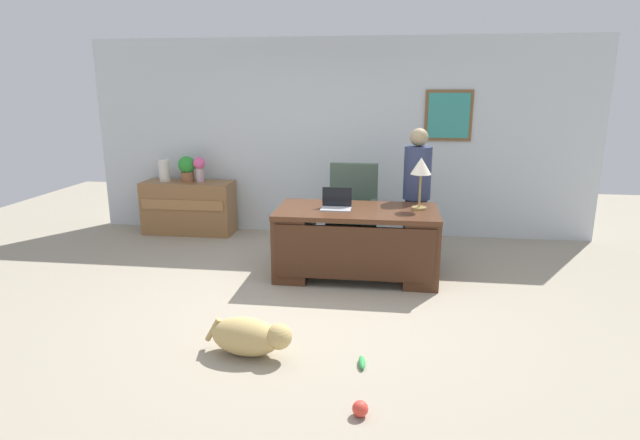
{
  "coord_description": "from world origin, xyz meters",
  "views": [
    {
      "loc": [
        0.71,
        -4.66,
        2.02
      ],
      "look_at": [
        0.05,
        0.3,
        0.75
      ],
      "focal_mm": 29.03,
      "sensor_mm": 36.0,
      "label": 1
    }
  ],
  "objects_px": {
    "desk_lamp": "(421,169)",
    "dog_lying": "(250,336)",
    "desk": "(356,241)",
    "laptop": "(336,204)",
    "vase_empty": "(164,170)",
    "armchair": "(353,214)",
    "person_standing": "(416,194)",
    "dog_toy_bone": "(362,362)",
    "vase_with_flowers": "(199,167)",
    "credenza": "(189,207)",
    "dog_toy_ball": "(360,409)",
    "potted_plant": "(187,168)"
  },
  "relations": [
    {
      "from": "desk",
      "to": "vase_with_flowers",
      "type": "xyz_separation_m",
      "value": [
        -2.3,
        1.48,
        0.54
      ]
    },
    {
      "from": "potted_plant",
      "to": "dog_toy_ball",
      "type": "distance_m",
      "value": 4.91
    },
    {
      "from": "desk",
      "to": "desk_lamp",
      "type": "height_order",
      "value": "desk_lamp"
    },
    {
      "from": "desk",
      "to": "laptop",
      "type": "xyz_separation_m",
      "value": [
        -0.22,
        0.02,
        0.4
      ]
    },
    {
      "from": "desk_lamp",
      "to": "dog_toy_bone",
      "type": "xyz_separation_m",
      "value": [
        -0.49,
        -2.03,
        -1.17
      ]
    },
    {
      "from": "vase_empty",
      "to": "dog_toy_bone",
      "type": "height_order",
      "value": "vase_empty"
    },
    {
      "from": "person_standing",
      "to": "desk_lamp",
      "type": "distance_m",
      "value": 0.66
    },
    {
      "from": "dog_lying",
      "to": "vase_with_flowers",
      "type": "relative_size",
      "value": 2.07
    },
    {
      "from": "armchair",
      "to": "potted_plant",
      "type": "distance_m",
      "value": 2.5
    },
    {
      "from": "desk",
      "to": "person_standing",
      "type": "xyz_separation_m",
      "value": [
        0.66,
        0.66,
        0.4
      ]
    },
    {
      "from": "vase_empty",
      "to": "dog_lying",
      "type": "bearing_deg",
      "value": -57.61
    },
    {
      "from": "credenza",
      "to": "person_standing",
      "type": "height_order",
      "value": "person_standing"
    },
    {
      "from": "dog_toy_ball",
      "to": "dog_toy_bone",
      "type": "xyz_separation_m",
      "value": [
        -0.02,
        0.62,
        -0.03
      ]
    },
    {
      "from": "desk_lamp",
      "to": "vase_with_flowers",
      "type": "xyz_separation_m",
      "value": [
        -2.97,
        1.36,
        -0.24
      ]
    },
    {
      "from": "dog_lying",
      "to": "laptop",
      "type": "relative_size",
      "value": 2.28
    },
    {
      "from": "vase_with_flowers",
      "to": "potted_plant",
      "type": "distance_m",
      "value": 0.18
    },
    {
      "from": "dog_lying",
      "to": "dog_toy_ball",
      "type": "bearing_deg",
      "value": -36.77
    },
    {
      "from": "desk_lamp",
      "to": "potted_plant",
      "type": "xyz_separation_m",
      "value": [
        -3.15,
        1.36,
        -0.25
      ]
    },
    {
      "from": "potted_plant",
      "to": "armchair",
      "type": "bearing_deg",
      "value": -14.59
    },
    {
      "from": "credenza",
      "to": "vase_with_flowers",
      "type": "distance_m",
      "value": 0.61
    },
    {
      "from": "desk",
      "to": "vase_with_flowers",
      "type": "bearing_deg",
      "value": 147.27
    },
    {
      "from": "desk",
      "to": "person_standing",
      "type": "relative_size",
      "value": 1.1
    },
    {
      "from": "desk_lamp",
      "to": "vase_with_flowers",
      "type": "distance_m",
      "value": 3.28
    },
    {
      "from": "desk",
      "to": "potted_plant",
      "type": "xyz_separation_m",
      "value": [
        -2.49,
        1.48,
        0.53
      ]
    },
    {
      "from": "dog_lying",
      "to": "desk_lamp",
      "type": "relative_size",
      "value": 1.3
    },
    {
      "from": "laptop",
      "to": "dog_toy_bone",
      "type": "xyz_separation_m",
      "value": [
        0.4,
        -1.93,
        -0.79
      ]
    },
    {
      "from": "armchair",
      "to": "dog_toy_bone",
      "type": "xyz_separation_m",
      "value": [
        0.28,
        -2.77,
        -0.47
      ]
    },
    {
      "from": "vase_empty",
      "to": "dog_toy_ball",
      "type": "bearing_deg",
      "value": -53.06
    },
    {
      "from": "dog_lying",
      "to": "potted_plant",
      "type": "height_order",
      "value": "potted_plant"
    },
    {
      "from": "person_standing",
      "to": "vase_with_flowers",
      "type": "relative_size",
      "value": 4.51
    },
    {
      "from": "desk",
      "to": "dog_toy_ball",
      "type": "bearing_deg",
      "value": -85.61
    },
    {
      "from": "vase_empty",
      "to": "dog_toy_ball",
      "type": "height_order",
      "value": "vase_empty"
    },
    {
      "from": "laptop",
      "to": "dog_toy_ball",
      "type": "xyz_separation_m",
      "value": [
        0.42,
        -2.55,
        -0.76
      ]
    },
    {
      "from": "laptop",
      "to": "desk",
      "type": "bearing_deg",
      "value": -4.29
    },
    {
      "from": "credenza",
      "to": "desk",
      "type": "bearing_deg",
      "value": -30.71
    },
    {
      "from": "vase_with_flowers",
      "to": "person_standing",
      "type": "bearing_deg",
      "value": -15.56
    },
    {
      "from": "person_standing",
      "to": "dog_lying",
      "type": "height_order",
      "value": "person_standing"
    },
    {
      "from": "vase_with_flowers",
      "to": "dog_toy_bone",
      "type": "height_order",
      "value": "vase_with_flowers"
    },
    {
      "from": "desk_lamp",
      "to": "dog_toy_bone",
      "type": "bearing_deg",
      "value": -103.66
    },
    {
      "from": "armchair",
      "to": "dog_lying",
      "type": "bearing_deg",
      "value": -102.39
    },
    {
      "from": "laptop",
      "to": "vase_empty",
      "type": "bearing_deg",
      "value": 150.6
    },
    {
      "from": "vase_empty",
      "to": "armchair",
      "type": "bearing_deg",
      "value": -12.85
    },
    {
      "from": "person_standing",
      "to": "vase_empty",
      "type": "bearing_deg",
      "value": 166.66
    },
    {
      "from": "credenza",
      "to": "person_standing",
      "type": "bearing_deg",
      "value": -14.66
    },
    {
      "from": "potted_plant",
      "to": "dog_toy_bone",
      "type": "distance_m",
      "value": 4.41
    },
    {
      "from": "dog_toy_bone",
      "to": "vase_empty",
      "type": "bearing_deg",
      "value": 131.46
    },
    {
      "from": "credenza",
      "to": "potted_plant",
      "type": "xyz_separation_m",
      "value": [
        0.01,
        0.0,
        0.57
      ]
    },
    {
      "from": "desk",
      "to": "dog_toy_bone",
      "type": "distance_m",
      "value": 1.96
    },
    {
      "from": "dog_lying",
      "to": "vase_empty",
      "type": "distance_m",
      "value": 4.03
    },
    {
      "from": "desk_lamp",
      "to": "dog_lying",
      "type": "bearing_deg",
      "value": -124.66
    }
  ]
}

